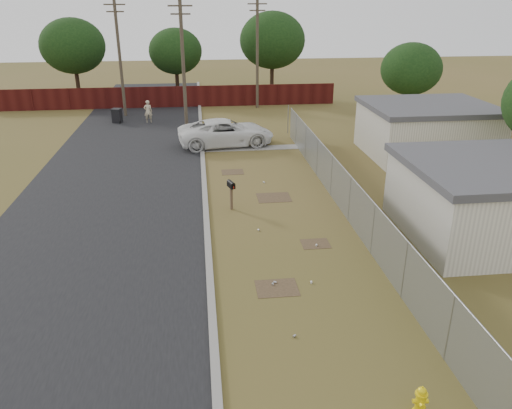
{
  "coord_description": "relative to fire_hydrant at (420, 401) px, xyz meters",
  "views": [
    {
      "loc": [
        -3.15,
        -19.05,
        8.98
      ],
      "look_at": [
        -0.96,
        -0.36,
        1.1
      ],
      "focal_mm": 35.0,
      "sensor_mm": 36.0,
      "label": 1
    }
  ],
  "objects": [
    {
      "name": "chainlink_fence",
      "position": [
        1.48,
        11.76,
        0.42
      ],
      "size": [
        0.1,
        27.06,
        2.02
      ],
      "color": "gray",
      "rests_on": "ground"
    },
    {
      "name": "pedestrian",
      "position": [
        -8.58,
        30.17,
        0.48
      ],
      "size": [
        0.66,
        0.47,
        1.71
      ],
      "primitive_type": "imported",
      "rotation": [
        0.0,
        0.0,
        3.24
      ],
      "color": "beige",
      "rests_on": "ground"
    },
    {
      "name": "ground",
      "position": [
        -1.64,
        10.73,
        -0.38
      ],
      "size": [
        120.0,
        120.0,
        0.0
      ],
      "primitive_type": "plane",
      "color": "brown",
      "rests_on": "ground"
    },
    {
      "name": "houses",
      "position": [
        8.06,
        13.86,
        1.18
      ],
      "size": [
        9.3,
        17.24,
        3.1
      ],
      "color": "silver",
      "rests_on": "ground"
    },
    {
      "name": "privacy_fence",
      "position": [
        -7.64,
        35.73,
        0.52
      ],
      "size": [
        30.0,
        0.12,
        1.8
      ],
      "primitive_type": "cube",
      "color": "#40100D",
      "rests_on": "ground"
    },
    {
      "name": "utility_poles",
      "position": [
        -5.3,
        31.4,
        4.32
      ],
      "size": [
        12.6,
        8.24,
        9.0
      ],
      "color": "#4D4333",
      "rests_on": "ground"
    },
    {
      "name": "pickup_truck",
      "position": [
        -3.05,
        23.16,
        0.47
      ],
      "size": [
        6.44,
        3.6,
        1.7
      ],
      "primitive_type": "imported",
      "rotation": [
        0.0,
        0.0,
        1.7
      ],
      "color": "white",
      "rests_on": "ground"
    },
    {
      "name": "fire_hydrant",
      "position": [
        0.0,
        0.0,
        0.0
      ],
      "size": [
        0.37,
        0.37,
        0.8
      ],
      "color": "yellow",
      "rests_on": "ground"
    },
    {
      "name": "horizon_trees",
      "position": [
        -0.8,
        34.29,
        4.25
      ],
      "size": [
        33.32,
        31.94,
        7.78
      ],
      "color": "black",
      "rests_on": "ground"
    },
    {
      "name": "scattered_litter",
      "position": [
        -1.87,
        7.93,
        -0.34
      ],
      "size": [
        2.21,
        12.82,
        0.07
      ],
      "color": "beige",
      "rests_on": "ground"
    },
    {
      "name": "trash_bin",
      "position": [
        -10.96,
        30.42,
        0.18
      ],
      "size": [
        0.84,
        0.91,
        1.07
      ],
      "color": "black",
      "rests_on": "ground"
    },
    {
      "name": "street",
      "position": [
        -8.39,
        18.78,
        -0.36
      ],
      "size": [
        15.1,
        60.0,
        0.12
      ],
      "color": "black",
      "rests_on": "ground"
    },
    {
      "name": "mailbox",
      "position": [
        -3.46,
        12.57,
        0.7
      ],
      "size": [
        0.36,
        0.59,
        1.36
      ],
      "color": "brown",
      "rests_on": "ground"
    }
  ]
}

